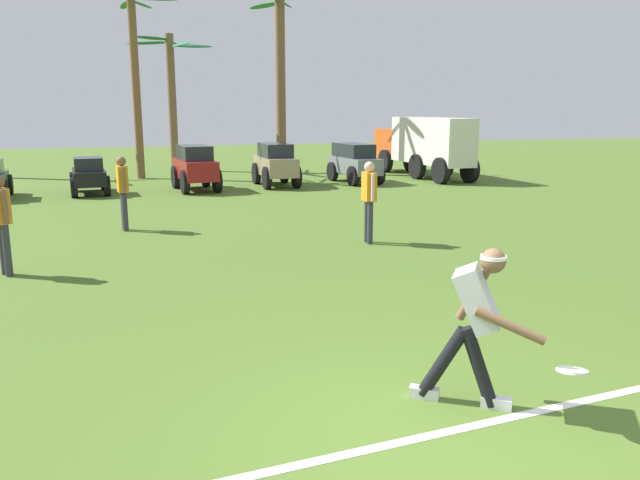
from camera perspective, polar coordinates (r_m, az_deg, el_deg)
ground_plane at (r=5.12m, az=11.06°, el=-18.05°), size 80.00×80.00×0.00m
field_line_paint at (r=5.24m, az=10.13°, el=-17.16°), size 18.38×1.49×0.01m
frisbee_thrower at (r=5.49m, az=14.00°, el=-6.94°), size 0.85×0.87×1.41m
frisbee_in_flight at (r=5.41m, az=22.06°, el=-11.02°), size 0.34×0.34×0.06m
teammate_near_sideline at (r=13.71m, az=-17.59°, el=4.71°), size 0.24×0.50×1.56m
teammate_midfield at (r=11.86m, az=4.50°, el=4.18°), size 0.22×0.50×1.56m
teammate_deep at (r=10.64m, az=-27.12°, el=2.00°), size 0.33×0.47×1.56m
parked_car_slot_b at (r=20.11m, az=-20.38°, el=5.59°), size 1.24×2.26×1.10m
parked_car_slot_c at (r=20.05m, az=-11.35°, el=6.60°), size 1.36×2.43×1.40m
parked_car_slot_d at (r=20.84m, az=-4.09°, el=6.99°), size 1.18×2.36×1.40m
parked_car_slot_e at (r=21.79m, az=3.17°, el=7.17°), size 1.35×2.48×1.34m
box_truck at (r=23.88m, az=9.48°, el=8.67°), size 1.62×5.95×2.20m
palm_tree_left_of_centre at (r=23.99m, az=-16.58°, el=15.40°), size 3.09×3.59×6.69m
palm_tree_right_of_centre at (r=26.69m, az=-13.42°, el=13.13°), size 3.40×3.37×5.45m
palm_tree_far_right at (r=25.23m, az=-3.65°, el=15.21°), size 3.07×3.16×7.01m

